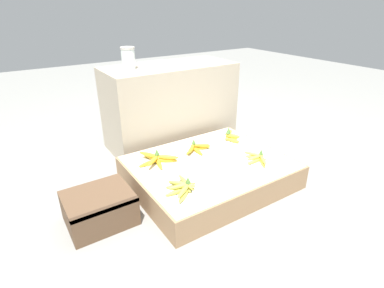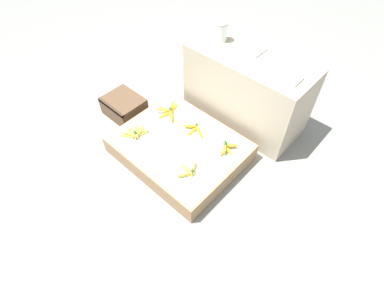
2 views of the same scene
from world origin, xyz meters
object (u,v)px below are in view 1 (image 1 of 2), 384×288
object	(u,v)px
banana_bunch_front_midright	(258,158)
foam_tray_white	(204,61)
banana_bunch_middle_midleft	(196,148)
banana_bunch_middle_midright	(231,136)
banana_bunch_front_left	(183,187)
banana_bunch_middle_left	(156,159)
glass_jar	(128,58)
wooden_crate	(99,208)

from	to	relation	value
banana_bunch_front_midright	foam_tray_white	size ratio (longest dim) A/B	0.74
banana_bunch_middle_midleft	banana_bunch_middle_midright	xyz separation A→B (m)	(0.33, 0.02, 0.01)
foam_tray_white	banana_bunch_front_midright	bearing A→B (deg)	-100.27
banana_bunch_front_left	banana_bunch_middle_left	distance (m)	0.38
banana_bunch_middle_midright	glass_jar	size ratio (longest dim) A/B	1.21
banana_bunch_middle_midright	foam_tray_white	bearing A→B (deg)	80.31
banana_bunch_middle_midleft	foam_tray_white	world-z (taller)	foam_tray_white
banana_bunch_middle_left	banana_bunch_middle_midleft	xyz separation A→B (m)	(0.32, -0.00, -0.00)
glass_jar	foam_tray_white	xyz separation A→B (m)	(0.64, -0.08, -0.07)
glass_jar	banana_bunch_front_left	bearing A→B (deg)	-97.01
banana_bunch_middle_midleft	foam_tray_white	bearing A→B (deg)	50.29
banana_bunch_front_left	banana_bunch_middle_left	world-z (taller)	banana_bunch_middle_left
banana_bunch_front_midright	banana_bunch_middle_midleft	world-z (taller)	banana_bunch_middle_midleft
banana_bunch_front_left	banana_bunch_middle_midleft	size ratio (longest dim) A/B	1.03
banana_bunch_middle_midleft	foam_tray_white	xyz separation A→B (m)	(0.42, 0.50, 0.50)
banana_bunch_middle_left	banana_bunch_middle_midright	world-z (taller)	banana_bunch_middle_midright
banana_bunch_front_left	banana_bunch_middle_midleft	world-z (taller)	banana_bunch_front_left
wooden_crate	foam_tray_white	distance (m)	1.49
banana_bunch_middle_midleft	banana_bunch_middle_midright	size ratio (longest dim) A/B	1.17
wooden_crate	glass_jar	distance (m)	1.14
banana_bunch_middle_left	glass_jar	distance (m)	0.81
wooden_crate	banana_bunch_front_midright	distance (m)	1.05
banana_bunch_front_midright	banana_bunch_middle_midright	world-z (taller)	banana_bunch_middle_midright
banana_bunch_middle_left	glass_jar	world-z (taller)	glass_jar
wooden_crate	banana_bunch_middle_midleft	xyz separation A→B (m)	(0.77, 0.17, 0.10)
banana_bunch_middle_midleft	banana_bunch_front_left	bearing A→B (deg)	-132.48
banana_bunch_front_midright	glass_jar	size ratio (longest dim) A/B	1.36
banana_bunch_front_left	foam_tray_white	xyz separation A→B (m)	(0.76, 0.88, 0.50)
banana_bunch_front_midright	glass_jar	distance (m)	1.20
banana_bunch_middle_left	foam_tray_white	world-z (taller)	foam_tray_white
banana_bunch_front_midright	banana_bunch_middle_midleft	xyz separation A→B (m)	(-0.26, 0.35, 0.00)
banana_bunch_front_left	glass_jar	distance (m)	1.11
banana_bunch_front_left	banana_bunch_middle_midleft	bearing A→B (deg)	47.52
banana_bunch_middle_left	foam_tray_white	size ratio (longest dim) A/B	0.88
banana_bunch_front_left	foam_tray_white	world-z (taller)	foam_tray_white
wooden_crate	banana_bunch_front_midright	world-z (taller)	banana_bunch_front_midright
banana_bunch_front_left	banana_bunch_middle_midright	xyz separation A→B (m)	(0.68, 0.39, 0.01)
banana_bunch_front_midright	banana_bunch_middle_left	bearing A→B (deg)	148.29
banana_bunch_middle_midleft	glass_jar	size ratio (longest dim) A/B	1.41
banana_bunch_front_left	banana_bunch_front_midright	world-z (taller)	banana_bunch_front_left
banana_bunch_front_midright	foam_tray_white	world-z (taller)	foam_tray_white
glass_jar	banana_bunch_middle_midleft	bearing A→B (deg)	-68.59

